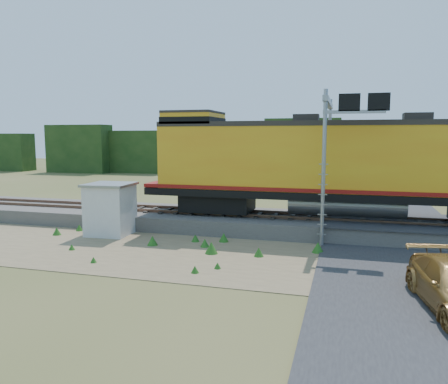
% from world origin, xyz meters
% --- Properties ---
extents(ground, '(140.00, 140.00, 0.00)m').
position_xyz_m(ground, '(0.00, 0.00, 0.00)').
color(ground, '#475123').
rests_on(ground, ground).
extents(ballast, '(70.00, 5.00, 0.80)m').
position_xyz_m(ballast, '(0.00, 6.00, 0.40)').
color(ballast, slate).
rests_on(ballast, ground).
extents(rails, '(70.00, 1.54, 0.16)m').
position_xyz_m(rails, '(0.00, 6.00, 0.88)').
color(rails, brown).
rests_on(rails, ballast).
extents(dirt_shoulder, '(26.00, 8.00, 0.03)m').
position_xyz_m(dirt_shoulder, '(-2.00, 0.50, 0.01)').
color(dirt_shoulder, '#8C7754').
rests_on(dirt_shoulder, ground).
extents(road, '(7.00, 66.00, 0.86)m').
position_xyz_m(road, '(7.00, 0.74, 0.09)').
color(road, '#38383A').
rests_on(road, ground).
extents(tree_line_north, '(130.00, 3.00, 6.50)m').
position_xyz_m(tree_line_north, '(0.00, 38.00, 3.07)').
color(tree_line_north, '#183312').
rests_on(tree_line_north, ground).
extents(weed_clumps, '(15.00, 6.20, 0.56)m').
position_xyz_m(weed_clumps, '(-3.50, 0.10, 0.00)').
color(weed_clumps, '#27601B').
rests_on(weed_clumps, ground).
extents(locomotive, '(21.17, 3.23, 5.46)m').
position_xyz_m(locomotive, '(4.22, 6.00, 3.65)').
color(locomotive, black).
rests_on(locomotive, rails).
extents(shed, '(2.38, 2.38, 2.67)m').
position_xyz_m(shed, '(-7.15, 2.72, 1.35)').
color(shed, silver).
rests_on(shed, ground).
extents(signal_gantry, '(2.83, 6.20, 7.15)m').
position_xyz_m(signal_gantry, '(3.87, 5.33, 5.36)').
color(signal_gantry, gray).
rests_on(signal_gantry, ground).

